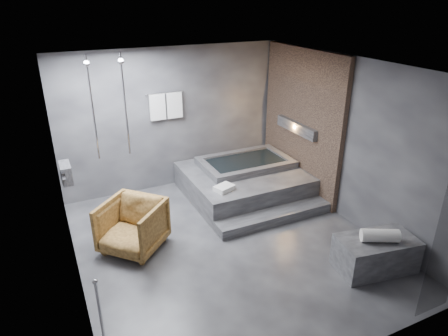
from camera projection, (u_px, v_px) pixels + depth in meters
room at (244, 134)px, 6.07m from camera, size 5.00×5.04×2.82m
tub_deck at (243, 182)px, 7.93m from camera, size 2.20×2.00×0.50m
tub_step at (275, 217)px, 7.02m from camera, size 2.20×0.36×0.18m
concrete_bench at (376, 253)px, 5.76m from camera, size 1.20×0.79×0.50m
driftwood_chair at (132, 226)px, 6.15m from camera, size 1.24×1.23×0.81m
rolled_towel at (380, 236)px, 5.57m from camera, size 0.55×0.41×0.19m
deck_towel at (224, 188)px, 7.03m from camera, size 0.40×0.34×0.09m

